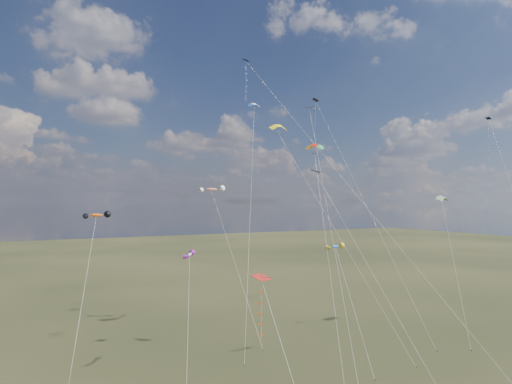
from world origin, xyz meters
name	(u,v)px	position (x,y,z in m)	size (l,w,h in m)	color
diamond_black_high	(321,131)	(14.54, 24.81, 28.38)	(5.24, 18.54, 33.36)	black
diamond_navy_tall	(263,99)	(-0.60, 15.08, 29.55)	(13.43, 27.77, 34.69)	#0E0C48
diamond_black_mid	(348,228)	(0.71, 1.84, 15.47)	(7.97, 10.06, 20.82)	black
diamond_red_low	(263,312)	(-10.02, -2.07, 10.09)	(1.45, 8.29, 12.67)	#A81F17
diamond_navy_right	(492,148)	(33.36, 10.37, 25.28)	(8.97, 16.05, 29.84)	#0B144B
diamond_orange_center	(321,171)	(4.58, 11.20, 21.30)	(7.39, 18.14, 29.69)	#DC4716
parafoil_yellow	(279,127)	(8.35, 26.56, 28.78)	(5.83, 22.24, 29.57)	yellow
parafoil_blue_white	(254,106)	(7.85, 33.46, 33.06)	(12.45, 20.13, 33.91)	blue
parafoil_striped	(443,197)	(30.56, 16.49, 18.49)	(9.25, 11.51, 19.18)	yellow
parafoil_tricolor	(315,146)	(7.37, 16.30, 24.71)	(8.02, 15.59, 25.45)	gold
novelty_orange_black	(96,216)	(-17.67, 22.37, 16.27)	(5.11, 8.78, 16.79)	#E2580E
novelty_white_purple	(190,255)	(-8.65, 17.13, 12.01)	(3.94, 8.63, 12.46)	silver
novelty_redwhite_stripe	(212,190)	(0.85, 34.00, 19.63)	(3.67, 17.52, 20.25)	red
novelty_blue_yellow	(336,247)	(8.01, 12.95, 12.47)	(2.93, 9.01, 12.94)	blue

